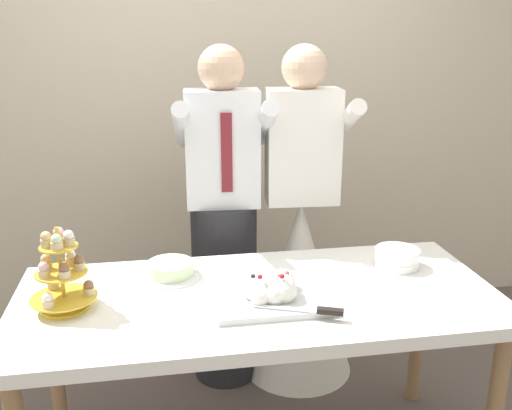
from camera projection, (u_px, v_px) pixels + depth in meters
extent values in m
cube|color=beige|center=(215.00, 78.00, 3.30)|extent=(5.20, 0.10, 2.90)
cube|color=white|center=(258.00, 300.00, 2.15)|extent=(1.80, 0.80, 0.05)
cylinder|color=olive|center=(55.00, 363.00, 2.43)|extent=(0.06, 0.06, 0.72)
cylinder|color=olive|center=(418.00, 331.00, 2.70)|extent=(0.06, 0.06, 0.72)
cylinder|color=gold|center=(65.00, 307.00, 2.02)|extent=(0.17, 0.17, 0.01)
cylinder|color=gold|center=(61.00, 269.00, 1.98)|extent=(0.01, 0.01, 0.31)
cylinder|color=gold|center=(64.00, 297.00, 2.01)|extent=(0.23, 0.23, 0.01)
cylinder|color=#D1B784|center=(89.00, 291.00, 2.02)|extent=(0.04, 0.04, 0.03)
sphere|color=brown|center=(89.00, 285.00, 2.01)|extent=(0.04, 0.04, 0.04)
cylinder|color=#D1B784|center=(53.00, 285.00, 2.07)|extent=(0.04, 0.04, 0.03)
sphere|color=#EAB7C6|center=(52.00, 279.00, 2.06)|extent=(0.04, 0.04, 0.04)
cylinder|color=#D1B784|center=(48.00, 304.00, 1.93)|extent=(0.04, 0.04, 0.03)
sphere|color=white|center=(48.00, 297.00, 1.92)|extent=(0.04, 0.04, 0.04)
cylinder|color=gold|center=(61.00, 272.00, 1.98)|extent=(0.18, 0.18, 0.01)
cylinder|color=#D1B784|center=(80.00, 266.00, 1.99)|extent=(0.04, 0.04, 0.03)
sphere|color=brown|center=(79.00, 260.00, 1.99)|extent=(0.04, 0.04, 0.04)
cylinder|color=#D1B784|center=(71.00, 261.00, 2.03)|extent=(0.04, 0.04, 0.03)
sphere|color=white|center=(70.00, 255.00, 2.03)|extent=(0.04, 0.04, 0.04)
cylinder|color=#D1B784|center=(46.00, 265.00, 2.00)|extent=(0.04, 0.04, 0.03)
sphere|color=#D6B27A|center=(46.00, 259.00, 1.99)|extent=(0.04, 0.04, 0.04)
cylinder|color=#D1B784|center=(44.00, 273.00, 1.93)|extent=(0.04, 0.04, 0.03)
sphere|color=#EAB7C6|center=(44.00, 267.00, 1.93)|extent=(0.04, 0.04, 0.04)
cylinder|color=#D1B784|center=(65.00, 274.00, 1.93)|extent=(0.04, 0.04, 0.03)
sphere|color=brown|center=(64.00, 268.00, 1.92)|extent=(0.04, 0.04, 0.04)
cylinder|color=gold|center=(59.00, 247.00, 1.95)|extent=(0.13, 0.13, 0.01)
cylinder|color=#D1B784|center=(69.00, 242.00, 1.95)|extent=(0.04, 0.04, 0.03)
sphere|color=white|center=(68.00, 235.00, 1.95)|extent=(0.04, 0.04, 0.04)
cylinder|color=#D1B784|center=(59.00, 238.00, 1.98)|extent=(0.04, 0.04, 0.03)
sphere|color=#EAB7C6|center=(58.00, 232.00, 1.98)|extent=(0.04, 0.04, 0.04)
cylinder|color=#D1B784|center=(47.00, 243.00, 1.94)|extent=(0.04, 0.04, 0.03)
sphere|color=#D6B27A|center=(46.00, 237.00, 1.93)|extent=(0.04, 0.04, 0.04)
cylinder|color=#D1B784|center=(57.00, 246.00, 1.92)|extent=(0.04, 0.04, 0.03)
sphere|color=beige|center=(56.00, 239.00, 1.91)|extent=(0.04, 0.04, 0.04)
cube|color=silver|center=(271.00, 299.00, 2.07)|extent=(0.42, 0.31, 0.02)
sphere|color=white|center=(283.00, 286.00, 2.07)|extent=(0.09, 0.09, 0.09)
sphere|color=white|center=(283.00, 281.00, 2.12)|extent=(0.09, 0.09, 0.09)
sphere|color=white|center=(269.00, 284.00, 2.10)|extent=(0.08, 0.08, 0.08)
sphere|color=white|center=(261.00, 285.00, 2.09)|extent=(0.08, 0.08, 0.08)
sphere|color=white|center=(254.00, 289.00, 2.05)|extent=(0.09, 0.09, 0.09)
sphere|color=white|center=(260.00, 297.00, 2.01)|extent=(0.07, 0.07, 0.07)
sphere|color=white|center=(274.00, 295.00, 2.02)|extent=(0.08, 0.08, 0.08)
sphere|color=white|center=(283.00, 291.00, 2.03)|extent=(0.10, 0.10, 0.10)
sphere|color=white|center=(271.00, 284.00, 2.06)|extent=(0.11, 0.11, 0.11)
sphere|color=#2D1938|center=(253.00, 276.00, 2.04)|extent=(0.02, 0.02, 0.02)
sphere|color=#B21923|center=(260.00, 277.00, 2.00)|extent=(0.02, 0.02, 0.02)
sphere|color=#B21923|center=(282.00, 276.00, 2.00)|extent=(0.02, 0.02, 0.02)
sphere|color=#DB474C|center=(287.00, 273.00, 2.07)|extent=(0.02, 0.02, 0.02)
sphere|color=#DB474C|center=(278.00, 277.00, 2.03)|extent=(0.02, 0.02, 0.02)
cube|color=silver|center=(286.00, 309.00, 1.97)|extent=(0.22, 0.10, 0.00)
cube|color=black|center=(330.00, 311.00, 1.94)|extent=(0.09, 0.06, 0.02)
cylinder|color=white|center=(396.00, 265.00, 2.39)|extent=(0.18, 0.18, 0.01)
cylinder|color=white|center=(397.00, 263.00, 2.38)|extent=(0.18, 0.18, 0.01)
cylinder|color=white|center=(397.00, 260.00, 2.38)|extent=(0.18, 0.18, 0.01)
cylinder|color=white|center=(397.00, 258.00, 2.38)|extent=(0.18, 0.18, 0.01)
cylinder|color=white|center=(397.00, 255.00, 2.37)|extent=(0.18, 0.18, 0.01)
cylinder|color=white|center=(398.00, 253.00, 2.37)|extent=(0.18, 0.18, 0.01)
cylinder|color=white|center=(397.00, 250.00, 2.37)|extent=(0.18, 0.18, 0.01)
cylinder|color=white|center=(171.00, 276.00, 2.28)|extent=(0.24, 0.24, 0.01)
cylinder|color=beige|center=(170.00, 268.00, 2.27)|extent=(0.18, 0.18, 0.05)
cylinder|color=#232328|center=(225.00, 292.00, 2.88)|extent=(0.32, 0.32, 0.92)
cube|color=white|center=(222.00, 148.00, 2.66)|extent=(0.35, 0.22, 0.54)
sphere|color=#D8B293|center=(221.00, 68.00, 2.55)|extent=(0.21, 0.21, 0.21)
cylinder|color=white|center=(182.00, 126.00, 2.61)|extent=(0.11, 0.49, 0.28)
cylinder|color=white|center=(265.00, 125.00, 2.65)|extent=(0.11, 0.49, 0.28)
cube|color=maroon|center=(227.00, 153.00, 2.56)|extent=(0.05, 0.02, 0.36)
cone|color=white|center=(299.00, 287.00, 2.92)|extent=(0.56, 0.56, 0.92)
cube|color=white|center=(302.00, 146.00, 2.71)|extent=(0.35, 0.22, 0.54)
sphere|color=beige|center=(304.00, 67.00, 2.60)|extent=(0.21, 0.21, 0.21)
cylinder|color=white|center=(264.00, 124.00, 2.66)|extent=(0.11, 0.49, 0.28)
cylinder|color=white|center=(345.00, 123.00, 2.69)|extent=(0.11, 0.49, 0.28)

